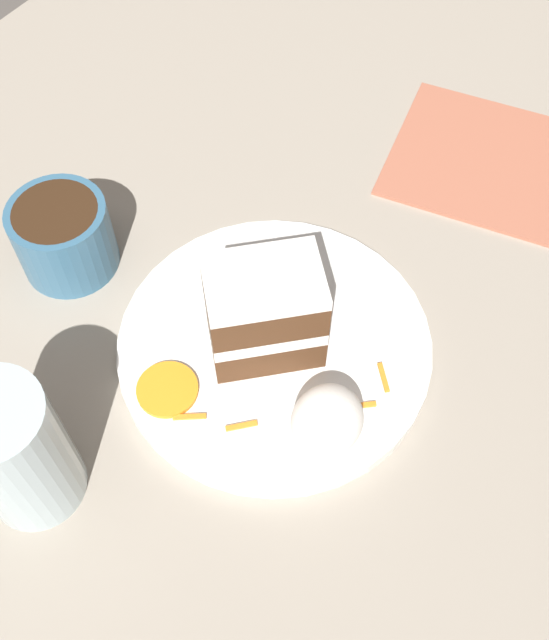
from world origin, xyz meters
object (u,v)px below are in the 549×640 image
(cake_slice, at_px, (265,312))
(orange_garnish, at_px, (165,388))
(coffee_mug, at_px, (63,235))
(drinking_glass, at_px, (19,457))
(cream_dollop, at_px, (326,422))
(menu_card, at_px, (515,168))
(plate, at_px, (274,345))

(cake_slice, distance_m, orange_garnish, 0.10)
(cake_slice, distance_m, coffee_mug, 0.21)
(cake_slice, bearing_deg, drinking_glass, 114.11)
(cream_dollop, relative_size, orange_garnish, 1.19)
(coffee_mug, bearing_deg, cake_slice, -83.93)
(drinking_glass, relative_size, menu_card, 0.51)
(orange_garnish, height_order, coffee_mug, coffee_mug)
(plate, height_order, coffee_mug, coffee_mug)
(plate, bearing_deg, drinking_glass, 158.15)
(coffee_mug, height_order, menu_card, coffee_mug)
(orange_garnish, bearing_deg, cream_dollop, -73.12)
(orange_garnish, relative_size, menu_card, 0.20)
(cake_slice, distance_m, drinking_glass, 0.22)
(cake_slice, bearing_deg, menu_card, -60.25)
(drinking_glass, bearing_deg, cake_slice, -21.02)
(cake_slice, height_order, drinking_glass, drinking_glass)
(plate, bearing_deg, cream_dollop, -121.27)
(plate, distance_m, coffee_mug, 0.22)
(plate, distance_m, menu_card, 0.33)
(coffee_mug, bearing_deg, menu_card, -40.57)
(plate, xyz_separation_m, drinking_glass, (-0.21, 0.08, 0.05))
(plate, distance_m, cake_slice, 0.06)
(orange_garnish, distance_m, menu_card, 0.43)
(cake_slice, xyz_separation_m, drinking_glass, (-0.20, 0.08, -0.01))
(cream_dollop, bearing_deg, cake_slice, 63.37)
(drinking_glass, height_order, coffee_mug, drinking_glass)
(orange_garnish, bearing_deg, plate, -28.20)
(menu_card, bearing_deg, plate, -26.52)
(cream_dollop, xyz_separation_m, drinking_glass, (-0.16, 0.17, 0.02))
(drinking_glass, bearing_deg, plate, -21.85)
(plate, relative_size, orange_garnish, 5.30)
(cake_slice, height_order, cream_dollop, cake_slice)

